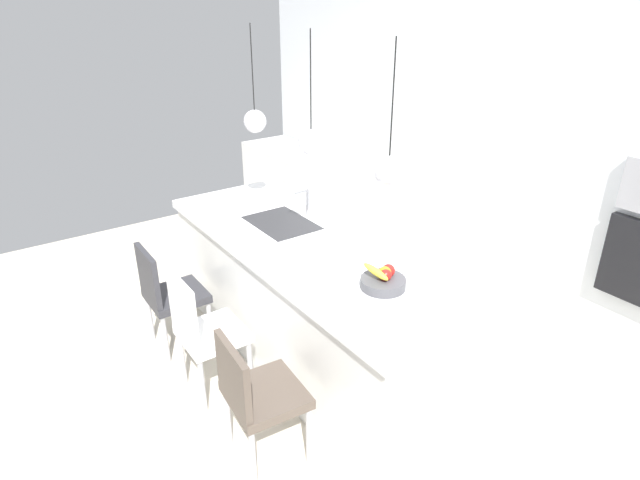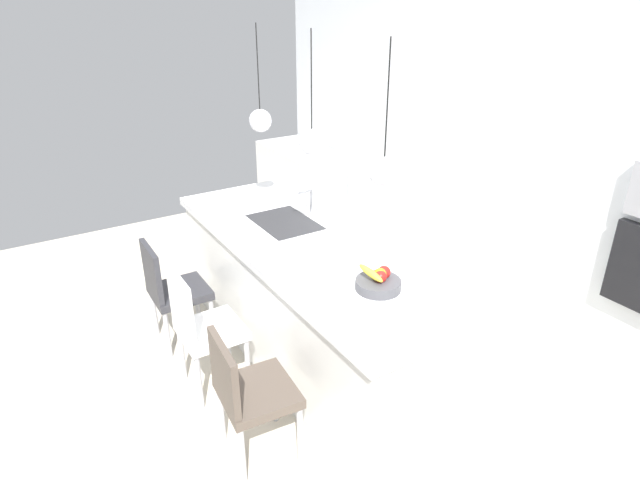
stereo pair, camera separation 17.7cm
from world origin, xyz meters
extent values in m
plane|color=beige|center=(0.00, 0.00, 0.00)|extent=(6.60, 6.60, 0.00)
cube|color=white|center=(0.00, 1.65, 1.30)|extent=(6.00, 0.10, 2.60)
cube|color=white|center=(0.00, 0.00, 0.44)|extent=(2.64, 0.94, 0.88)
cube|color=white|center=(0.00, 0.00, 0.91)|extent=(2.70, 1.00, 0.06)
cube|color=#2D2D30|center=(-0.41, 0.00, 0.93)|extent=(0.56, 0.40, 0.02)
cylinder|color=silver|center=(-0.41, 0.24, 1.05)|extent=(0.02, 0.02, 0.22)
cylinder|color=silver|center=(-0.41, 0.16, 1.15)|extent=(0.02, 0.16, 0.02)
cylinder|color=#4C4C51|center=(0.77, -0.02, 0.97)|extent=(0.27, 0.27, 0.06)
sphere|color=red|center=(0.75, 0.04, 1.03)|extent=(0.08, 0.08, 0.08)
sphere|color=red|center=(0.78, -0.01, 1.03)|extent=(0.07, 0.07, 0.07)
sphere|color=orange|center=(0.76, 0.00, 1.03)|extent=(0.08, 0.08, 0.08)
ellipsoid|color=yellow|center=(0.75, -0.06, 1.05)|extent=(0.19, 0.09, 0.09)
cube|color=white|center=(-2.40, 1.28, 0.44)|extent=(1.10, 0.60, 0.88)
cube|color=#333338|center=(-0.70, -0.78, 0.43)|extent=(0.41, 0.42, 0.06)
cube|color=#333338|center=(-0.70, -0.96, 0.65)|extent=(0.39, 0.05, 0.39)
cylinder|color=#B2B2B7|center=(-0.52, -0.60, 0.20)|extent=(0.04, 0.04, 0.40)
cylinder|color=#B2B2B7|center=(-0.87, -0.60, 0.20)|extent=(0.04, 0.04, 0.40)
cylinder|color=#B2B2B7|center=(-0.52, -0.96, 0.20)|extent=(0.04, 0.04, 0.40)
cylinder|color=#B2B2B7|center=(-0.87, -0.95, 0.20)|extent=(0.04, 0.04, 0.40)
cube|color=white|center=(-0.04, -0.78, 0.45)|extent=(0.41, 0.41, 0.06)
cube|color=white|center=(-0.04, -0.96, 0.70)|extent=(0.39, 0.04, 0.44)
cylinder|color=#B2B2B7|center=(0.14, -0.61, 0.21)|extent=(0.04, 0.04, 0.42)
cylinder|color=#B2B2B7|center=(-0.21, -0.60, 0.21)|extent=(0.04, 0.04, 0.42)
cylinder|color=#B2B2B7|center=(0.13, -0.95, 0.21)|extent=(0.04, 0.04, 0.42)
cylinder|color=#B2B2B7|center=(-0.22, -0.95, 0.21)|extent=(0.04, 0.04, 0.42)
cube|color=brown|center=(0.67, -0.78, 0.44)|extent=(0.46, 0.45, 0.06)
cube|color=brown|center=(0.65, -0.96, 0.65)|extent=(0.41, 0.07, 0.36)
cylinder|color=#B2B2B7|center=(0.87, -0.62, 0.20)|extent=(0.04, 0.04, 0.41)
cylinder|color=#B2B2B7|center=(0.50, -0.59, 0.20)|extent=(0.04, 0.04, 0.41)
cylinder|color=#B2B2B7|center=(0.84, -0.97, 0.20)|extent=(0.04, 0.04, 0.41)
cylinder|color=#B2B2B7|center=(0.47, -0.94, 0.20)|extent=(0.04, 0.04, 0.41)
sphere|color=silver|center=(-0.75, 0.00, 1.65)|extent=(0.17, 0.17, 0.17)
cylinder|color=black|center=(-0.75, 0.00, 2.03)|extent=(0.01, 0.01, 0.60)
sphere|color=silver|center=(0.00, 0.00, 1.65)|extent=(0.17, 0.17, 0.17)
cylinder|color=black|center=(0.00, 0.00, 2.03)|extent=(0.01, 0.01, 0.60)
sphere|color=silver|center=(0.75, 0.00, 1.65)|extent=(0.17, 0.17, 0.17)
cylinder|color=black|center=(0.75, 0.00, 2.03)|extent=(0.01, 0.01, 0.60)
camera|label=1|loc=(2.81, -1.91, 2.53)|focal=30.11mm
camera|label=2|loc=(2.91, -1.76, 2.53)|focal=30.11mm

